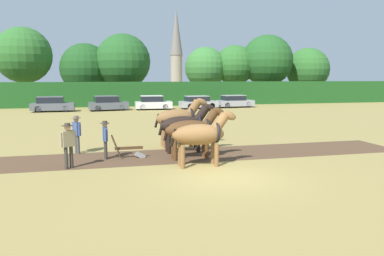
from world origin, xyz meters
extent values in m
plane|color=#998447|center=(0.00, 0.00, 0.00)|extent=(240.00, 240.00, 0.00)
cube|color=brown|center=(-5.00, 3.85, 0.00)|extent=(29.57, 3.71, 0.01)
cube|color=#1E511E|center=(0.00, 33.60, 1.47)|extent=(71.45, 1.39, 2.93)
cylinder|color=brown|center=(-14.33, 40.14, 2.16)|extent=(0.44, 0.44, 4.32)
sphere|color=#2D6628|center=(-14.33, 40.14, 6.30)|extent=(7.18, 7.18, 7.18)
cylinder|color=brown|center=(-6.70, 40.17, 1.40)|extent=(0.44, 0.44, 2.79)
sphere|color=#1E4C1E|center=(-6.70, 40.17, 4.63)|extent=(6.70, 6.70, 6.70)
cylinder|color=#4C3823|center=(-1.75, 38.89, 1.79)|extent=(0.44, 0.44, 3.59)
sphere|color=#235623|center=(-1.75, 38.89, 5.58)|extent=(7.26, 7.26, 7.26)
cylinder|color=brown|center=(9.99, 40.34, 1.59)|extent=(0.44, 0.44, 3.18)
sphere|color=#387533|center=(9.99, 40.34, 4.82)|extent=(5.96, 5.96, 5.96)
cylinder|color=#423323|center=(14.22, 39.73, 1.81)|extent=(0.44, 0.44, 3.61)
sphere|color=#2D6628|center=(14.22, 39.73, 5.20)|extent=(5.76, 5.76, 5.76)
cylinder|color=brown|center=(18.76, 38.68, 1.93)|extent=(0.44, 0.44, 3.85)
sphere|color=#235623|center=(18.76, 38.68, 5.87)|extent=(7.35, 7.35, 7.35)
cylinder|color=#423323|center=(26.19, 40.26, 1.44)|extent=(0.44, 0.44, 2.87)
sphere|color=#2D6628|center=(26.19, 40.26, 4.67)|extent=(6.54, 6.54, 6.54)
cylinder|color=gray|center=(11.64, 72.32, 4.19)|extent=(2.61, 2.61, 8.39)
cone|color=slate|center=(11.64, 72.32, 13.51)|extent=(2.87, 2.87, 10.25)
ellipsoid|color=brown|center=(-0.53, 1.76, 1.28)|extent=(2.13, 0.91, 0.83)
cylinder|color=brown|center=(0.15, 2.02, 0.45)|extent=(0.18, 0.18, 0.91)
cylinder|color=brown|center=(0.16, 1.53, 0.45)|extent=(0.18, 0.18, 0.91)
cylinder|color=brown|center=(-1.22, 1.99, 0.45)|extent=(0.18, 0.18, 0.91)
cylinder|color=brown|center=(-1.22, 1.51, 0.45)|extent=(0.18, 0.18, 0.91)
cylinder|color=brown|center=(0.37, 1.78, 1.73)|extent=(0.75, 0.41, 0.83)
ellipsoid|color=brown|center=(0.75, 1.79, 2.00)|extent=(0.68, 0.27, 0.54)
cube|color=black|center=(0.54, 1.78, 1.91)|extent=(0.39, 0.09, 0.52)
cylinder|color=black|center=(-1.54, 1.75, 1.19)|extent=(0.30, 0.13, 0.71)
torus|color=black|center=(0.21, 1.78, 1.34)|extent=(0.12, 0.86, 0.86)
ellipsoid|color=#513319|center=(-0.56, 3.21, 1.27)|extent=(2.17, 0.91, 0.83)
cylinder|color=#513319|center=(0.14, 3.46, 0.45)|extent=(0.18, 0.18, 0.90)
cylinder|color=#513319|center=(0.15, 2.98, 0.45)|extent=(0.18, 0.18, 0.90)
cylinder|color=#513319|center=(-1.26, 3.43, 0.45)|extent=(0.18, 0.18, 0.90)
cylinder|color=#513319|center=(-1.25, 2.95, 0.45)|extent=(0.18, 0.18, 0.90)
cylinder|color=#513319|center=(0.36, 3.22, 1.73)|extent=(0.77, 0.41, 0.85)
ellipsoid|color=#513319|center=(0.75, 3.23, 2.01)|extent=(0.68, 0.27, 0.54)
cube|color=black|center=(0.53, 3.22, 1.91)|extent=(0.40, 0.09, 0.53)
cylinder|color=black|center=(-1.58, 3.19, 1.18)|extent=(0.30, 0.13, 0.71)
torus|color=black|center=(0.20, 3.22, 1.33)|extent=(0.12, 0.85, 0.85)
ellipsoid|color=black|center=(-0.58, 4.65, 1.28)|extent=(2.16, 0.94, 0.86)
cylinder|color=black|center=(0.11, 4.91, 0.45)|extent=(0.18, 0.18, 0.90)
cylinder|color=black|center=(0.12, 4.41, 0.45)|extent=(0.18, 0.18, 0.90)
cylinder|color=black|center=(-1.28, 4.88, 0.45)|extent=(0.18, 0.18, 0.90)
cylinder|color=black|center=(-1.27, 4.39, 0.45)|extent=(0.18, 0.18, 0.90)
cylinder|color=black|center=(0.33, 4.66, 1.77)|extent=(0.80, 0.42, 0.90)
ellipsoid|color=black|center=(0.75, 4.67, 2.07)|extent=(0.68, 0.27, 0.54)
cube|color=black|center=(0.52, 4.67, 1.96)|extent=(0.42, 0.09, 0.56)
cylinder|color=black|center=(-1.60, 4.63, 1.19)|extent=(0.30, 0.13, 0.71)
torus|color=black|center=(0.17, 4.66, 1.35)|extent=(0.12, 0.88, 0.88)
ellipsoid|color=brown|center=(-0.60, 6.09, 1.46)|extent=(2.11, 1.00, 0.92)
cylinder|color=brown|center=(0.07, 6.37, 0.52)|extent=(0.18, 0.18, 1.05)
cylinder|color=brown|center=(0.08, 5.83, 0.52)|extent=(0.18, 0.18, 1.05)
cylinder|color=brown|center=(-1.29, 6.34, 0.52)|extent=(0.18, 0.18, 1.05)
cylinder|color=brown|center=(-1.28, 5.81, 0.52)|extent=(0.18, 0.18, 1.05)
cylinder|color=brown|center=(0.28, 6.10, 1.96)|extent=(0.83, 0.45, 0.92)
ellipsoid|color=brown|center=(0.71, 6.11, 2.26)|extent=(0.68, 0.27, 0.54)
cube|color=black|center=(0.47, 6.11, 2.16)|extent=(0.43, 0.09, 0.57)
cylinder|color=black|center=(-1.60, 6.07, 1.36)|extent=(0.30, 0.13, 0.71)
torus|color=black|center=(0.13, 6.10, 1.53)|extent=(0.13, 0.94, 0.93)
cube|color=#4C331E|center=(-3.14, 3.88, 0.45)|extent=(1.22, 0.12, 0.12)
cube|color=#939399|center=(-2.65, 3.89, 0.10)|extent=(0.48, 0.21, 0.39)
cylinder|color=#4C331E|center=(-3.69, 4.07, 0.55)|extent=(0.40, 0.07, 0.96)
cylinder|color=#4C331E|center=(-3.68, 3.67, 0.55)|extent=(0.40, 0.07, 0.96)
cylinder|color=#38332D|center=(-4.14, 4.07, 0.40)|extent=(0.14, 0.14, 0.81)
cylinder|color=#38332D|center=(-4.13, 3.86, 0.40)|extent=(0.14, 0.14, 0.81)
cube|color=#3D5184|center=(-4.13, 3.96, 1.09)|extent=(0.22, 0.48, 0.57)
sphere|color=tan|center=(-4.13, 3.96, 1.49)|extent=(0.22, 0.22, 0.22)
cylinder|color=#3D5184|center=(-4.14, 4.24, 1.07)|extent=(0.09, 0.09, 0.54)
cylinder|color=#3D5184|center=(-4.12, 3.68, 1.07)|extent=(0.09, 0.09, 0.54)
cylinder|color=#42382D|center=(-4.13, 3.96, 1.56)|extent=(0.42, 0.42, 0.02)
cylinder|color=#42382D|center=(-4.13, 3.96, 1.61)|extent=(0.21, 0.21, 0.10)
cylinder|color=#28334C|center=(0.04, 7.74, 0.42)|extent=(0.14, 0.14, 0.84)
cylinder|color=#28334C|center=(-0.13, 7.60, 0.42)|extent=(0.14, 0.14, 0.84)
cube|color=#3D5184|center=(-0.04, 7.67, 1.14)|extent=(0.51, 0.47, 0.60)
sphere|color=tan|center=(-0.04, 7.67, 1.56)|extent=(0.23, 0.23, 0.23)
cylinder|color=#3D5184|center=(0.18, 7.86, 1.12)|extent=(0.09, 0.09, 0.56)
cylinder|color=#3D5184|center=(-0.27, 7.48, 1.12)|extent=(0.09, 0.09, 0.56)
cylinder|color=#38332D|center=(-5.43, 2.59, 0.43)|extent=(0.14, 0.14, 0.87)
cylinder|color=#38332D|center=(-5.61, 2.45, 0.43)|extent=(0.14, 0.14, 0.87)
cube|color=tan|center=(-5.52, 2.52, 1.18)|extent=(0.53, 0.46, 0.62)
sphere|color=tan|center=(-5.52, 2.52, 1.61)|extent=(0.24, 0.24, 0.24)
cylinder|color=tan|center=(-5.28, 2.70, 1.15)|extent=(0.09, 0.09, 0.58)
cylinder|color=tan|center=(-5.76, 2.34, 1.15)|extent=(0.09, 0.09, 0.58)
cylinder|color=#42382D|center=(-5.52, 2.52, 1.68)|extent=(0.45, 0.45, 0.02)
cylinder|color=#42382D|center=(-5.52, 2.52, 1.73)|extent=(0.22, 0.22, 0.10)
cylinder|color=#4C4C4C|center=(-5.47, 5.54, 0.43)|extent=(0.14, 0.14, 0.86)
cylinder|color=#4C4C4C|center=(-5.37, 5.34, 0.43)|extent=(0.14, 0.14, 0.86)
cube|color=#3D5184|center=(-5.42, 5.44, 1.16)|extent=(0.42, 0.54, 0.61)
sphere|color=tan|center=(-5.42, 5.44, 1.59)|extent=(0.23, 0.23, 0.23)
cylinder|color=#3D5184|center=(-5.56, 5.70, 1.14)|extent=(0.09, 0.09, 0.57)
cylinder|color=#3D5184|center=(-5.28, 5.18, 1.14)|extent=(0.09, 0.09, 0.57)
cylinder|color=#665B4C|center=(-5.42, 5.44, 1.66)|extent=(0.44, 0.44, 0.02)
cylinder|color=#665B4C|center=(-5.42, 5.44, 1.71)|extent=(0.22, 0.22, 0.10)
cube|color=#565B66|center=(-9.41, 27.90, 0.54)|extent=(4.23, 1.79, 0.72)
cube|color=black|center=(-9.62, 27.90, 1.20)|extent=(2.54, 1.60, 0.60)
cube|color=#565B66|center=(-9.62, 27.90, 1.52)|extent=(2.54, 1.60, 0.06)
cylinder|color=black|center=(-8.11, 28.68, 0.33)|extent=(0.66, 0.23, 0.65)
cylinder|color=black|center=(-8.09, 27.15, 0.33)|extent=(0.66, 0.23, 0.65)
cylinder|color=black|center=(-10.72, 28.65, 0.33)|extent=(0.66, 0.23, 0.65)
cylinder|color=black|center=(-10.70, 27.13, 0.33)|extent=(0.66, 0.23, 0.65)
cube|color=#565B66|center=(-3.87, 28.04, 0.53)|extent=(4.27, 2.52, 0.72)
cube|color=black|center=(-4.07, 28.00, 1.19)|extent=(2.66, 2.06, 0.62)
cube|color=#565B66|center=(-4.07, 28.00, 1.53)|extent=(2.66, 2.06, 0.06)
cylinder|color=black|center=(-2.79, 29.06, 0.30)|extent=(0.63, 0.32, 0.60)
cylinder|color=black|center=(-2.51, 27.46, 0.30)|extent=(0.63, 0.32, 0.60)
cylinder|color=black|center=(-5.24, 28.62, 0.30)|extent=(0.63, 0.32, 0.60)
cylinder|color=black|center=(-4.95, 27.02, 0.30)|extent=(0.63, 0.32, 0.60)
cube|color=silver|center=(0.90, 28.05, 0.52)|extent=(3.96, 1.80, 0.70)
cube|color=black|center=(0.71, 28.05, 1.17)|extent=(2.38, 1.60, 0.59)
cube|color=silver|center=(0.71, 28.05, 1.50)|extent=(2.38, 1.60, 0.06)
cylinder|color=black|center=(2.13, 28.78, 0.31)|extent=(0.63, 0.23, 0.62)
cylinder|color=black|center=(2.11, 27.27, 0.31)|extent=(0.63, 0.23, 0.62)
cylinder|color=black|center=(-0.30, 28.82, 0.31)|extent=(0.63, 0.23, 0.62)
cylinder|color=black|center=(-0.33, 27.31, 0.31)|extent=(0.63, 0.23, 0.62)
cube|color=#A8A8B2|center=(6.00, 28.23, 0.51)|extent=(4.33, 2.32, 0.66)
cube|color=black|center=(5.79, 28.20, 1.11)|extent=(2.67, 1.93, 0.53)
cube|color=#A8A8B2|center=(5.79, 28.20, 1.40)|extent=(2.67, 1.93, 0.06)
cylinder|color=black|center=(7.17, 29.18, 0.33)|extent=(0.69, 0.30, 0.67)
cylinder|color=black|center=(7.37, 27.61, 0.33)|extent=(0.69, 0.30, 0.67)
cylinder|color=black|center=(4.62, 28.85, 0.33)|extent=(0.69, 0.30, 0.67)
cylinder|color=black|center=(4.83, 27.28, 0.33)|extent=(0.69, 0.30, 0.67)
cube|color=#9E9EA8|center=(10.53, 28.88, 0.51)|extent=(4.38, 2.14, 0.66)
cube|color=black|center=(10.32, 28.86, 1.10)|extent=(2.68, 1.81, 0.53)
cube|color=#9E9EA8|center=(10.32, 28.86, 1.40)|extent=(2.68, 1.81, 0.06)
cylinder|color=black|center=(11.77, 29.77, 0.33)|extent=(0.67, 0.28, 0.66)
cylinder|color=black|center=(11.91, 28.23, 0.33)|extent=(0.67, 0.28, 0.66)
cylinder|color=black|center=(9.15, 29.53, 0.33)|extent=(0.67, 0.28, 0.66)
cylinder|color=black|center=(9.29, 27.99, 0.33)|extent=(0.67, 0.28, 0.66)
camera|label=1|loc=(-4.01, -12.39, 3.54)|focal=35.00mm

